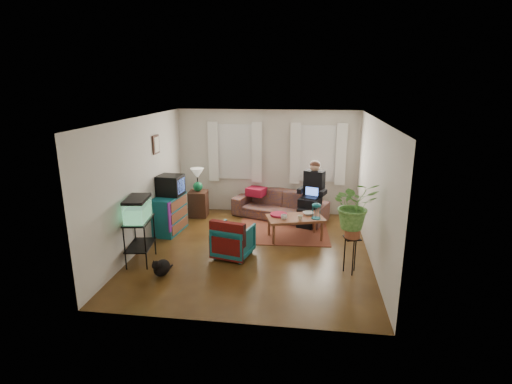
# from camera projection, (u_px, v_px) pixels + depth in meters

# --- Properties ---
(floor) EXTENTS (4.50, 5.00, 0.01)m
(floor) POSITION_uv_depth(u_px,v_px,m) (253.00, 250.00, 7.96)
(floor) COLOR #4F2B14
(floor) RESTS_ON ground
(ceiling) EXTENTS (4.50, 5.00, 0.01)m
(ceiling) POSITION_uv_depth(u_px,v_px,m) (253.00, 119.00, 7.27)
(ceiling) COLOR white
(ceiling) RESTS_ON wall_back
(wall_back) EXTENTS (4.50, 0.01, 2.60)m
(wall_back) POSITION_uv_depth(u_px,v_px,m) (267.00, 162.00, 10.00)
(wall_back) COLOR silver
(wall_back) RESTS_ON floor
(wall_front) EXTENTS (4.50, 0.01, 2.60)m
(wall_front) POSITION_uv_depth(u_px,v_px,m) (227.00, 236.00, 5.23)
(wall_front) COLOR silver
(wall_front) RESTS_ON floor
(wall_left) EXTENTS (0.01, 5.00, 2.60)m
(wall_left) POSITION_uv_depth(u_px,v_px,m) (141.00, 184.00, 7.90)
(wall_left) COLOR silver
(wall_left) RESTS_ON floor
(wall_right) EXTENTS (0.01, 5.00, 2.60)m
(wall_right) POSITION_uv_depth(u_px,v_px,m) (374.00, 192.00, 7.33)
(wall_right) COLOR silver
(wall_right) RESTS_ON floor
(window_left) EXTENTS (1.08, 0.04, 1.38)m
(window_left) POSITION_uv_depth(u_px,v_px,m) (235.00, 152.00, 10.02)
(window_left) COLOR white
(window_left) RESTS_ON wall_back
(window_right) EXTENTS (1.08, 0.04, 1.38)m
(window_right) POSITION_uv_depth(u_px,v_px,m) (318.00, 154.00, 9.75)
(window_right) COLOR white
(window_right) RESTS_ON wall_back
(curtains_left) EXTENTS (1.36, 0.06, 1.50)m
(curtains_left) POSITION_uv_depth(u_px,v_px,m) (235.00, 152.00, 9.94)
(curtains_left) COLOR white
(curtains_left) RESTS_ON wall_back
(curtains_right) EXTENTS (1.36, 0.06, 1.50)m
(curtains_right) POSITION_uv_depth(u_px,v_px,m) (318.00, 154.00, 9.68)
(curtains_right) COLOR white
(curtains_right) RESTS_ON wall_back
(picture_frame) EXTENTS (0.04, 0.32, 0.40)m
(picture_frame) POSITION_uv_depth(u_px,v_px,m) (156.00, 145.00, 8.54)
(picture_frame) COLOR #3D2616
(picture_frame) RESTS_ON wall_left
(area_rug) EXTENTS (2.09, 1.71, 0.01)m
(area_rug) POSITION_uv_depth(u_px,v_px,m) (283.00, 232.00, 8.94)
(area_rug) COLOR brown
(area_rug) RESTS_ON floor
(sofa) EXTENTS (2.44, 1.61, 0.89)m
(sofa) POSITION_uv_depth(u_px,v_px,m) (280.00, 200.00, 9.75)
(sofa) COLOR brown
(sofa) RESTS_ON floor
(seated_person) EXTENTS (0.77, 0.85, 1.35)m
(seated_person) POSITION_uv_depth(u_px,v_px,m) (312.00, 196.00, 9.33)
(seated_person) COLOR black
(seated_person) RESTS_ON sofa
(side_table) EXTENTS (0.47, 0.47, 0.64)m
(side_table) POSITION_uv_depth(u_px,v_px,m) (198.00, 204.00, 9.92)
(side_table) COLOR #391F15
(side_table) RESTS_ON floor
(table_lamp) EXTENTS (0.35, 0.35, 0.59)m
(table_lamp) POSITION_uv_depth(u_px,v_px,m) (198.00, 180.00, 9.76)
(table_lamp) COLOR white
(table_lamp) RESTS_ON side_table
(dresser) EXTENTS (0.56, 0.97, 0.83)m
(dresser) POSITION_uv_depth(u_px,v_px,m) (170.00, 214.00, 8.85)
(dresser) COLOR #115266
(dresser) RESTS_ON floor
(crt_tv) EXTENTS (0.55, 0.51, 0.44)m
(crt_tv) POSITION_uv_depth(u_px,v_px,m) (171.00, 185.00, 8.76)
(crt_tv) COLOR black
(crt_tv) RESTS_ON dresser
(aquarium_stand) EXTENTS (0.51, 0.79, 0.82)m
(aquarium_stand) POSITION_uv_depth(u_px,v_px,m) (140.00, 241.00, 7.36)
(aquarium_stand) COLOR black
(aquarium_stand) RESTS_ON floor
(aquarium) EXTENTS (0.46, 0.72, 0.43)m
(aquarium) POSITION_uv_depth(u_px,v_px,m) (137.00, 209.00, 7.19)
(aquarium) COLOR #7FD899
(aquarium) RESTS_ON aquarium_stand
(black_cat) EXTENTS (0.33, 0.45, 0.35)m
(black_cat) POSITION_uv_depth(u_px,v_px,m) (162.00, 266.00, 6.89)
(black_cat) COLOR black
(black_cat) RESTS_ON floor
(armchair) EXTENTS (0.80, 0.77, 0.69)m
(armchair) POSITION_uv_depth(u_px,v_px,m) (233.00, 239.00, 7.62)
(armchair) COLOR navy
(armchair) RESTS_ON floor
(serape_throw) EXTENTS (0.71, 0.32, 0.57)m
(serape_throw) POSITION_uv_depth(u_px,v_px,m) (227.00, 237.00, 7.34)
(serape_throw) COLOR #9E0A0A
(serape_throw) RESTS_ON armchair
(coffee_table) EXTENTS (1.31, 0.96, 0.49)m
(coffee_table) POSITION_uv_depth(u_px,v_px,m) (295.00, 228.00, 8.49)
(coffee_table) COLOR brown
(coffee_table) RESTS_ON floor
(cup_a) EXTENTS (0.17, 0.17, 0.10)m
(cup_a) POSITION_uv_depth(u_px,v_px,m) (284.00, 217.00, 8.27)
(cup_a) COLOR white
(cup_a) RESTS_ON coffee_table
(cup_b) EXTENTS (0.13, 0.13, 0.10)m
(cup_b) POSITION_uv_depth(u_px,v_px,m) (300.00, 218.00, 8.24)
(cup_b) COLOR beige
(cup_b) RESTS_ON coffee_table
(bowl) EXTENTS (0.29, 0.29, 0.06)m
(bowl) POSITION_uv_depth(u_px,v_px,m) (308.00, 213.00, 8.57)
(bowl) COLOR white
(bowl) RESTS_ON coffee_table
(snack_tray) EXTENTS (0.45, 0.45, 0.04)m
(snack_tray) POSITION_uv_depth(u_px,v_px,m) (279.00, 215.00, 8.53)
(snack_tray) COLOR #B21414
(snack_tray) RESTS_ON coffee_table
(birdcage) EXTENTS (0.24, 0.24, 0.34)m
(birdcage) POSITION_uv_depth(u_px,v_px,m) (316.00, 211.00, 8.30)
(birdcage) COLOR #115B6B
(birdcage) RESTS_ON coffee_table
(plant_stand) EXTENTS (0.34, 0.34, 0.66)m
(plant_stand) POSITION_uv_depth(u_px,v_px,m) (351.00, 255.00, 6.95)
(plant_stand) COLOR black
(plant_stand) RESTS_ON floor
(potted_plant) EXTENTS (0.89, 0.81, 0.84)m
(potted_plant) POSITION_uv_depth(u_px,v_px,m) (354.00, 212.00, 6.74)
(potted_plant) COLOR #599947
(potted_plant) RESTS_ON plant_stand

